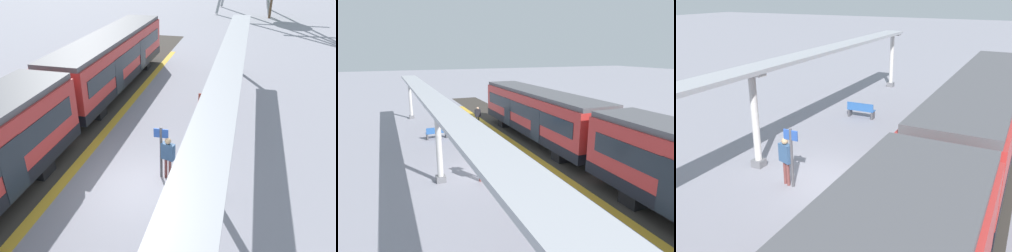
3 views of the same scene
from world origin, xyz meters
The scene contains 11 objects.
ground_plane centered at (0.00, 0.00, 0.00)m, with size 176.00×176.00×0.00m, color gray.
tactile_edge_strip centered at (-2.98, 0.00, 0.00)m, with size 0.44×37.89×0.01m, color gold.
trackbed centered at (-4.80, 0.00, 0.00)m, with size 3.20×49.89×0.01m, color #38332D.
train_near_carriage centered at (-4.80, -4.41, 1.83)m, with size 2.65×13.37×3.48m.
canopy_pillar_nearest centered at (2.75, -14.65, 1.91)m, with size 1.10×0.44×3.76m.
canopy_pillar_second centered at (2.75, 0.10, 1.91)m, with size 1.10×0.44×3.76m.
canopy_beam centered at (2.75, 0.18, 3.84)m, with size 1.20×30.47×0.16m, color #A8AAB2.
bench_mid_platform centered at (1.70, -7.20, 0.44)m, with size 1.52×0.50×0.86m.
platform_info_sign centered at (0.64, 0.83, 1.33)m, with size 0.56×0.10×2.20m.
passenger_waiting_near_edge centered at (-2.10, -9.67, 1.00)m, with size 0.48×0.24×1.61m.
passenger_by_the_benches centered at (0.91, 0.80, 1.12)m, with size 0.56×0.38×1.79m.
Camera 2 is at (4.83, 13.36, 6.08)m, focal length 31.61 mm.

